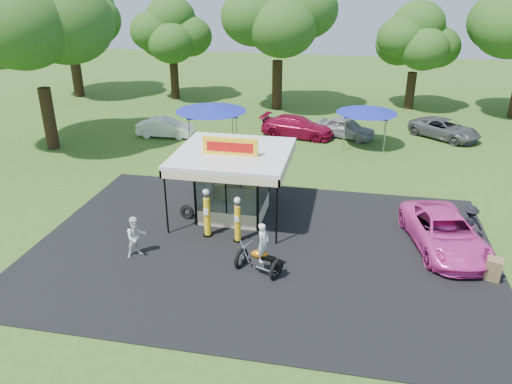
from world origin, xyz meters
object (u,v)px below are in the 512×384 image
gas_pump_right (238,221)px  tent_east (367,110)px  gas_pump_left (207,214)px  kiosk_car (244,189)px  motorcycle (261,253)px  bg_car_b (297,127)px  bg_car_a (166,128)px  bg_car_c (346,128)px  gas_station_kiosk (234,182)px  spectator_east_a (469,224)px  bg_car_d (445,129)px  spectator_west (136,237)px  tent_west (211,107)px  a_frame_sign (493,271)px  pink_sedan (445,232)px

gas_pump_right → tent_east: tent_east is taller
gas_pump_left → kiosk_car: bearing=81.8°
motorcycle → bg_car_b: bearing=112.0°
gas_pump_left → bg_car_a: gas_pump_left is taller
bg_car_a → bg_car_b: size_ratio=0.79×
gas_pump_right → bg_car_c: (4.21, 16.87, -0.32)m
gas_station_kiosk → spectator_east_a: size_ratio=3.06×
bg_car_a → bg_car_d: size_ratio=0.82×
spectator_west → bg_car_b: bearing=36.0°
bg_car_a → bg_car_d: (20.19, 3.68, 0.02)m
motorcycle → tent_west: tent_west is taller
a_frame_sign → tent_west: tent_west is taller
pink_sedan → a_frame_sign: bearing=-70.3°
spectator_west → kiosk_car: bearing=25.7°
motorcycle → tent_east: (4.03, 17.33, 1.72)m
gas_station_kiosk → bg_car_c: gas_station_kiosk is taller
gas_station_kiosk → bg_car_b: gas_station_kiosk is taller
spectator_west → bg_car_a: 17.15m
pink_sedan → spectator_west: 13.35m
bg_car_d → spectator_east_a: bearing=-144.9°
spectator_east_a → bg_car_c: bearing=-73.0°
bg_car_c → bg_car_d: (7.12, 1.20, -0.02)m
a_frame_sign → tent_east: size_ratio=0.26×
pink_sedan → bg_car_a: size_ratio=1.35×
gas_station_kiosk → kiosk_car: (-0.00, 2.21, -1.30)m
a_frame_sign → spectator_west: spectator_west is taller
spectator_west → bg_car_d: size_ratio=0.36×
gas_pump_left → motorcycle: gas_pump_left is taller
tent_east → gas_pump_right: bearing=-110.3°
pink_sedan → spectator_east_a: 1.48m
a_frame_sign → pink_sedan: pink_sedan is taller
bg_car_d → gas_pump_left: bearing=-176.5°
gas_station_kiosk → spectator_west: 5.70m
bg_car_d → spectator_west: bearing=-178.0°
motorcycle → tent_west: bearing=132.5°
gas_station_kiosk → tent_east: bearing=62.8°
pink_sedan → spectator_west: spectator_west is taller
spectator_east_a → tent_east: tent_east is taller
a_frame_sign → spectator_west: bearing=-156.7°
gas_pump_right → bg_car_d: 21.33m
spectator_west → spectator_east_a: 14.71m
spectator_east_a → bg_car_c: (-5.97, 14.78, -0.15)m
gas_station_kiosk → gas_pump_right: (0.81, -2.64, -0.73)m
bg_car_c → spectator_east_a: bearing=-134.5°
a_frame_sign → pink_sedan: size_ratio=0.19×
gas_station_kiosk → bg_car_d: gas_station_kiosk is taller
tent_west → tent_east: size_ratio=1.14×
a_frame_sign → spectator_east_a: bearing=116.1°
gas_station_kiosk → motorcycle: bearing=-64.8°
bg_car_b → motorcycle: bearing=-168.3°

